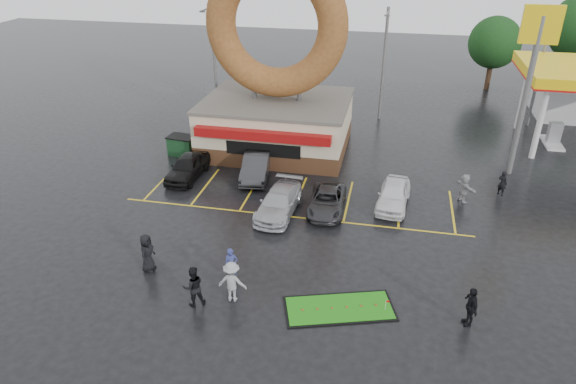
% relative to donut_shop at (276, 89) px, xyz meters
% --- Properties ---
extents(ground, '(120.00, 120.00, 0.00)m').
position_rel_donut_shop_xyz_m(ground, '(3.00, -12.97, -4.46)').
color(ground, black).
rests_on(ground, ground).
extents(donut_shop, '(10.20, 8.70, 13.50)m').
position_rel_donut_shop_xyz_m(donut_shop, '(0.00, 0.00, 0.00)').
color(donut_shop, '#472B19').
rests_on(donut_shop, ground).
extents(shell_sign, '(2.20, 0.36, 10.60)m').
position_rel_donut_shop_xyz_m(shell_sign, '(16.00, -0.97, 2.91)').
color(shell_sign, slate).
rests_on(shell_sign, ground).
extents(streetlight_left, '(0.40, 2.21, 9.00)m').
position_rel_donut_shop_xyz_m(streetlight_left, '(-7.00, 6.95, 0.32)').
color(streetlight_left, slate).
rests_on(streetlight_left, ground).
extents(streetlight_mid, '(0.40, 2.21, 9.00)m').
position_rel_donut_shop_xyz_m(streetlight_mid, '(7.00, 7.95, 0.32)').
color(streetlight_mid, slate).
rests_on(streetlight_mid, ground).
extents(streetlight_right, '(0.40, 2.21, 9.00)m').
position_rel_donut_shop_xyz_m(streetlight_right, '(19.00, 8.95, 0.32)').
color(streetlight_right, slate).
rests_on(streetlight_right, ground).
extents(tree_far_d, '(4.90, 4.90, 7.00)m').
position_rel_donut_shop_xyz_m(tree_far_d, '(17.00, 19.03, 0.07)').
color(tree_far_d, '#332114').
rests_on(tree_far_d, ground).
extents(car_black, '(1.93, 4.44, 1.49)m').
position_rel_donut_shop_xyz_m(car_black, '(-4.53, -6.01, -3.72)').
color(car_black, black).
rests_on(car_black, ground).
extents(car_dgrey, '(2.20, 4.80, 1.53)m').
position_rel_donut_shop_xyz_m(car_dgrey, '(-0.21, -4.97, -3.70)').
color(car_dgrey, '#29282B').
rests_on(car_dgrey, ground).
extents(car_silver, '(2.24, 4.86, 1.38)m').
position_rel_donut_shop_xyz_m(car_silver, '(2.28, -9.29, -3.78)').
color(car_silver, '#AFB0B4').
rests_on(car_silver, ground).
extents(car_grey, '(2.08, 4.32, 1.19)m').
position_rel_donut_shop_xyz_m(car_grey, '(4.89, -8.37, -3.87)').
color(car_grey, '#302F32').
rests_on(car_grey, ground).
extents(car_white, '(2.12, 4.40, 1.45)m').
position_rel_donut_shop_xyz_m(car_white, '(8.60, -7.07, -3.74)').
color(car_white, white).
rests_on(car_white, ground).
extents(person_blue, '(0.72, 0.61, 1.67)m').
position_rel_donut_shop_xyz_m(person_blue, '(1.53, -15.78, -3.63)').
color(person_blue, navy).
rests_on(person_blue, ground).
extents(person_blackjkt, '(1.17, 1.11, 1.91)m').
position_rel_donut_shop_xyz_m(person_blackjkt, '(0.47, -17.76, -3.51)').
color(person_blackjkt, black).
rests_on(person_blackjkt, ground).
extents(person_hoodie, '(1.27, 0.75, 1.95)m').
position_rel_donut_shop_xyz_m(person_hoodie, '(2.00, -17.14, -3.49)').
color(person_hoodie, '#939396').
rests_on(person_hoodie, ground).
extents(person_bystander, '(0.63, 0.95, 1.92)m').
position_rel_donut_shop_xyz_m(person_bystander, '(-2.59, -15.84, -3.51)').
color(person_bystander, black).
rests_on(person_bystander, ground).
extents(person_cameraman, '(0.72, 1.15, 1.82)m').
position_rel_donut_shop_xyz_m(person_cameraman, '(11.95, -16.58, -3.55)').
color(person_cameraman, black).
rests_on(person_cameraman, ground).
extents(person_walker_near, '(1.32, 1.66, 1.76)m').
position_rel_donut_shop_xyz_m(person_walker_near, '(12.65, -5.65, -3.58)').
color(person_walker_near, '#9B9B9E').
rests_on(person_walker_near, ground).
extents(person_walker_far, '(0.68, 0.66, 1.57)m').
position_rel_donut_shop_xyz_m(person_walker_far, '(14.99, -4.31, -3.68)').
color(person_walker_far, black).
rests_on(person_walker_far, ground).
extents(dumpster, '(1.93, 1.41, 1.30)m').
position_rel_donut_shop_xyz_m(dumpster, '(-6.33, -2.56, -3.81)').
color(dumpster, '#194322').
rests_on(dumpster, ground).
extents(putting_green, '(5.08, 3.36, 0.59)m').
position_rel_donut_shop_xyz_m(putting_green, '(6.66, -16.78, -4.43)').
color(putting_green, black).
rests_on(putting_green, ground).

